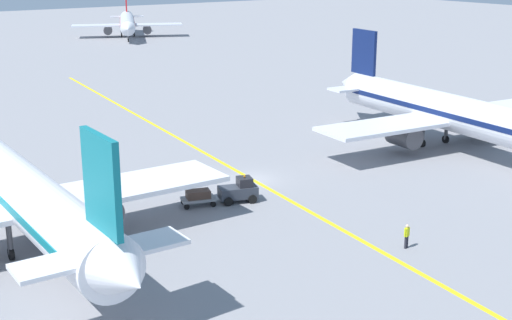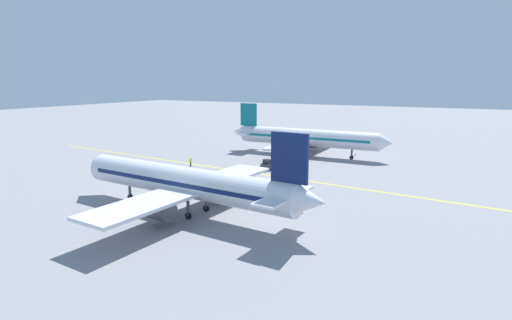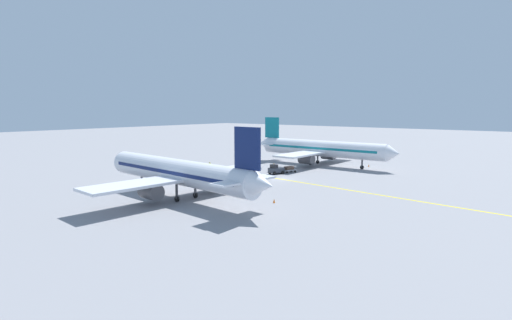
{
  "view_description": "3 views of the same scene",
  "coord_description": "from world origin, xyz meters",
  "px_view_note": "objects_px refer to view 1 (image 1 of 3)",
  "views": [
    {
      "loc": [
        -32.8,
        -48.81,
        18.92
      ],
      "look_at": [
        -0.42,
        -1.2,
        2.13
      ],
      "focal_mm": 50.0,
      "sensor_mm": 36.0,
      "label": 1
    },
    {
      "loc": [
        58.23,
        26.08,
        15.51
      ],
      "look_at": [
        -1.38,
        -5.32,
        2.13
      ],
      "focal_mm": 28.0,
      "sensor_mm": 36.0,
      "label": 2
    },
    {
      "loc": [
        58.42,
        41.08,
        12.74
      ],
      "look_at": [
        -0.12,
        -5.95,
        3.02
      ],
      "focal_mm": 28.0,
      "sensor_mm": 36.0,
      "label": 3
    }
  ],
  "objects_px": {
    "baggage_cart_trailing": "(198,196)",
    "traffic_cone_mid_apron": "(320,130)",
    "airplane_at_gate": "(24,194)",
    "ground_crew_worker": "(407,235)",
    "airplane_distant_taxiing": "(127,23)",
    "baggage_tug_dark": "(239,191)",
    "airplane_adjacent_stand": "(447,112)"
  },
  "relations": [
    {
      "from": "ground_crew_worker",
      "to": "traffic_cone_mid_apron",
      "type": "xyz_separation_m",
      "value": [
        15.41,
        27.95,
        -0.63
      ]
    },
    {
      "from": "ground_crew_worker",
      "to": "traffic_cone_mid_apron",
      "type": "height_order",
      "value": "ground_crew_worker"
    },
    {
      "from": "baggage_tug_dark",
      "to": "baggage_cart_trailing",
      "type": "distance_m",
      "value": 3.3
    },
    {
      "from": "airplane_distant_taxiing",
      "to": "traffic_cone_mid_apron",
      "type": "distance_m",
      "value": 98.46
    },
    {
      "from": "airplane_at_gate",
      "to": "traffic_cone_mid_apron",
      "type": "distance_m",
      "value": 38.71
    },
    {
      "from": "airplane_distant_taxiing",
      "to": "baggage_cart_trailing",
      "type": "relative_size",
      "value": 10.45
    },
    {
      "from": "airplane_distant_taxiing",
      "to": "airplane_adjacent_stand",
      "type": "bearing_deg",
      "value": -97.74
    },
    {
      "from": "baggage_tug_dark",
      "to": "airplane_at_gate",
      "type": "bearing_deg",
      "value": 178.58
    },
    {
      "from": "baggage_tug_dark",
      "to": "baggage_cart_trailing",
      "type": "bearing_deg",
      "value": 162.69
    },
    {
      "from": "baggage_cart_trailing",
      "to": "ground_crew_worker",
      "type": "height_order",
      "value": "ground_crew_worker"
    },
    {
      "from": "airplane_distant_taxiing",
      "to": "traffic_cone_mid_apron",
      "type": "xyz_separation_m",
      "value": [
        -20.88,
        -96.17,
        -3.06
      ]
    },
    {
      "from": "airplane_at_gate",
      "to": "baggage_tug_dark",
      "type": "distance_m",
      "value": 16.78
    },
    {
      "from": "ground_crew_worker",
      "to": "baggage_cart_trailing",
      "type": "bearing_deg",
      "value": 115.96
    },
    {
      "from": "baggage_cart_trailing",
      "to": "traffic_cone_mid_apron",
      "type": "distance_m",
      "value": 26.15
    },
    {
      "from": "ground_crew_worker",
      "to": "airplane_at_gate",
      "type": "bearing_deg",
      "value": 145.09
    },
    {
      "from": "airplane_adjacent_stand",
      "to": "airplane_distant_taxiing",
      "type": "relative_size",
      "value": 1.17
    },
    {
      "from": "traffic_cone_mid_apron",
      "to": "airplane_distant_taxiing",
      "type": "bearing_deg",
      "value": 77.75
    },
    {
      "from": "baggage_tug_dark",
      "to": "traffic_cone_mid_apron",
      "type": "bearing_deg",
      "value": 35.4
    },
    {
      "from": "airplane_at_gate",
      "to": "ground_crew_worker",
      "type": "xyz_separation_m",
      "value": [
        20.7,
        -14.45,
        -2.8
      ]
    },
    {
      "from": "traffic_cone_mid_apron",
      "to": "airplane_adjacent_stand",
      "type": "bearing_deg",
      "value": -63.35
    },
    {
      "from": "airplane_at_gate",
      "to": "ground_crew_worker",
      "type": "relative_size",
      "value": 21.08
    },
    {
      "from": "airplane_distant_taxiing",
      "to": "ground_crew_worker",
      "type": "bearing_deg",
      "value": -106.3
    },
    {
      "from": "airplane_distant_taxiing",
      "to": "ground_crew_worker",
      "type": "relative_size",
      "value": 18.04
    },
    {
      "from": "baggage_cart_trailing",
      "to": "airplane_at_gate",
      "type": "bearing_deg",
      "value": -177.55
    },
    {
      "from": "baggage_cart_trailing",
      "to": "ground_crew_worker",
      "type": "relative_size",
      "value": 1.73
    },
    {
      "from": "baggage_tug_dark",
      "to": "airplane_adjacent_stand",
      "type": "bearing_deg",
      "value": 3.74
    },
    {
      "from": "baggage_tug_dark",
      "to": "ground_crew_worker",
      "type": "bearing_deg",
      "value": -73.48
    },
    {
      "from": "baggage_cart_trailing",
      "to": "ground_crew_worker",
      "type": "bearing_deg",
      "value": -64.04
    },
    {
      "from": "ground_crew_worker",
      "to": "baggage_tug_dark",
      "type": "bearing_deg",
      "value": 106.52
    },
    {
      "from": "airplane_adjacent_stand",
      "to": "baggage_tug_dark",
      "type": "bearing_deg",
      "value": -176.26
    },
    {
      "from": "airplane_at_gate",
      "to": "baggage_cart_trailing",
      "type": "distance_m",
      "value": 13.72
    },
    {
      "from": "airplane_at_gate",
      "to": "ground_crew_worker",
      "type": "distance_m",
      "value": 25.4
    }
  ]
}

